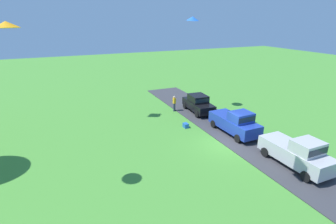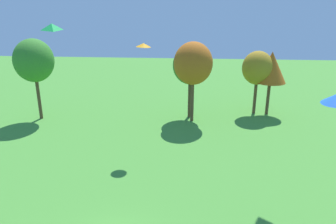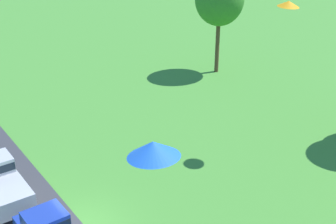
% 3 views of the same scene
% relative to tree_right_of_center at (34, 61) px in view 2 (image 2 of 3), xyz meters
% --- Properties ---
extents(tree_right_of_center, '(4.24, 4.24, 8.95)m').
position_rel_tree_right_of_center_xyz_m(tree_right_of_center, '(0.00, 0.00, 0.00)').
color(tree_right_of_center, brown).
rests_on(tree_right_of_center, ground).
extents(tree_lone_near, '(3.84, 3.84, 8.11)m').
position_rel_tree_right_of_center_xyz_m(tree_lone_near, '(16.78, 1.82, -0.62)').
color(tree_lone_near, brown).
rests_on(tree_lone_near, ground).
extents(tree_far_right, '(4.13, 4.13, 8.72)m').
position_rel_tree_right_of_center_xyz_m(tree_far_right, '(17.08, 0.54, -0.17)').
color(tree_far_right, brown).
rests_on(tree_far_right, ground).
extents(tree_far_left, '(3.50, 3.50, 7.38)m').
position_rel_tree_right_of_center_xyz_m(tree_far_left, '(24.41, 3.60, -1.17)').
color(tree_far_left, brown).
rests_on(tree_far_left, ground).
extents(tree_left_of_center, '(3.48, 3.48, 7.34)m').
position_rel_tree_right_of_center_xyz_m(tree_left_of_center, '(25.87, 3.42, -1.03)').
color(tree_left_of_center, brown).
rests_on(tree_left_of_center, ground).
extents(kite_diamond_topmost, '(1.26, 1.28, 0.44)m').
position_rel_tree_right_of_center_xyz_m(kite_diamond_topmost, '(8.87, -14.92, 4.81)').
color(kite_diamond_topmost, green).
extents(kite_delta_low_drifter, '(1.72, 1.71, 0.39)m').
position_rel_tree_right_of_center_xyz_m(kite_delta_low_drifter, '(12.87, -6.26, 2.64)').
color(kite_delta_low_drifter, orange).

